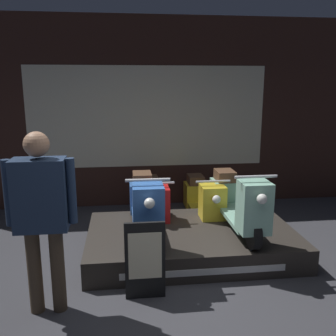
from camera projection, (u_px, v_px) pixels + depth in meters
The scene contains 9 objects.
ground_plane at pixel (171, 301), 3.71m from camera, with size 30.00×30.00×0.00m, color #38383D.
shop_wall_back at pixel (148, 114), 6.38m from camera, with size 7.31×0.09×3.20m.
display_platform at pixel (191, 241), 4.77m from camera, with size 2.59×1.59×0.30m.
scooter_display_left at pixel (145, 205), 4.59m from camera, with size 0.47×1.69×0.84m.
scooter_display_right at pixel (237, 202), 4.73m from camera, with size 0.47×1.69×0.84m.
scooter_backrow_0 at pixel (153, 203), 5.63m from camera, with size 0.47×1.69×0.84m.
scooter_backrow_1 at pixel (203, 201), 5.72m from camera, with size 0.47×1.69×0.84m.
person_left_browsing at pixel (41, 208), 3.34m from camera, with size 0.62×0.26×1.71m.
price_sign_board at pixel (145, 260), 3.69m from camera, with size 0.40×0.04×0.80m.
Camera 1 is at (-0.43, -3.29, 2.12)m, focal length 40.00 mm.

